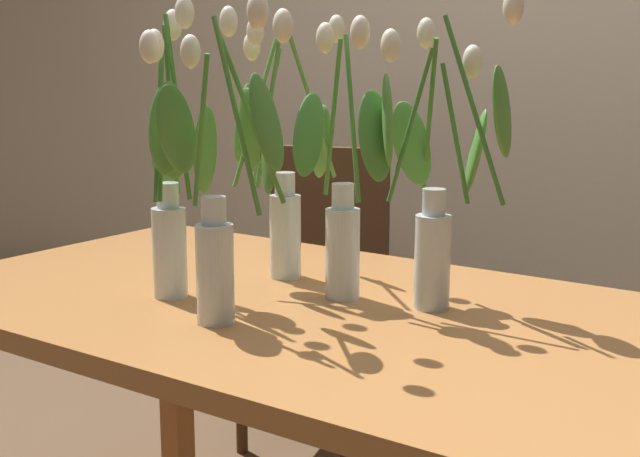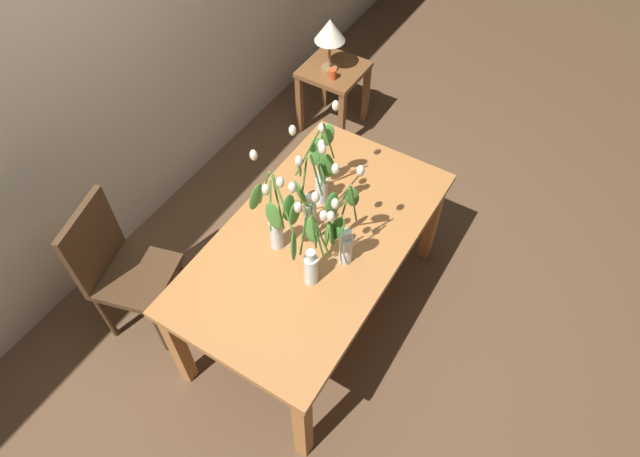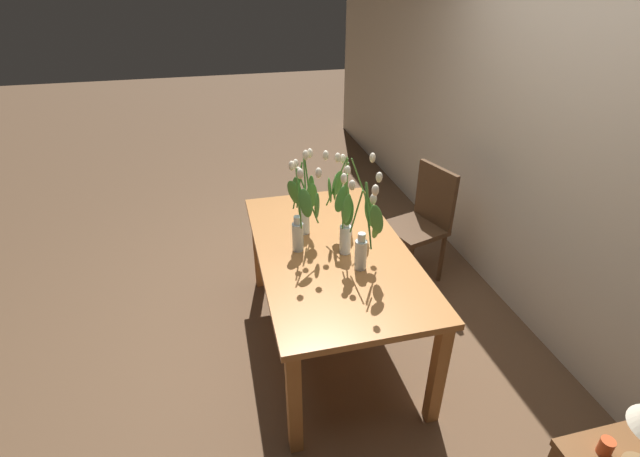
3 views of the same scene
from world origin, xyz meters
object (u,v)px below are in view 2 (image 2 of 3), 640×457
at_px(tulip_vase_3, 277,218).
at_px(side_table, 333,81).
at_px(dining_table, 315,248).
at_px(table_lamp, 330,32).
at_px(tulip_vase_2, 344,230).
at_px(tulip_vase_4, 310,202).
at_px(dining_chair, 119,265).
at_px(tulip_vase_0, 313,250).
at_px(pillar_candle, 333,74).
at_px(tulip_vase_1, 320,169).

xyz_separation_m(tulip_vase_3, side_table, (1.70, 0.68, -0.54)).
xyz_separation_m(dining_table, tulip_vase_3, (-0.15, 0.12, 0.32)).
bearing_deg(table_lamp, tulip_vase_2, -146.99).
distance_m(tulip_vase_4, dining_chair, 1.13).
distance_m(tulip_vase_3, table_lamp, 1.81).
relative_size(tulip_vase_0, pillar_candle, 7.75).
height_order(tulip_vase_4, pillar_candle, tulip_vase_4).
bearing_deg(tulip_vase_2, dining_table, 80.03).
height_order(tulip_vase_3, dining_chair, tulip_vase_3).
bearing_deg(dining_chair, table_lamp, -2.01).
relative_size(dining_table, pillar_candle, 21.33).
bearing_deg(tulip_vase_4, side_table, 26.43).
distance_m(tulip_vase_0, table_lamp, 1.98).
relative_size(tulip_vase_2, dining_chair, 0.62).
distance_m(tulip_vase_2, pillar_candle, 1.77).
relative_size(tulip_vase_0, tulip_vase_1, 1.00).
height_order(dining_table, side_table, dining_table).
height_order(tulip_vase_3, tulip_vase_4, tulip_vase_3).
distance_m(dining_table, table_lamp, 1.74).
bearing_deg(side_table, tulip_vase_1, -152.38).
distance_m(tulip_vase_2, tulip_vase_3, 0.33).
xyz_separation_m(tulip_vase_0, pillar_candle, (1.64, 0.87, -0.38)).
xyz_separation_m(tulip_vase_3, tulip_vase_4, (0.20, -0.06, -0.05)).
bearing_deg(pillar_candle, tulip_vase_2, -147.63).
bearing_deg(tulip_vase_0, dining_table, 30.74).
bearing_deg(tulip_vase_0, tulip_vase_1, 28.45).
bearing_deg(pillar_candle, tulip_vase_3, -158.50).
bearing_deg(pillar_candle, side_table, 26.88).
bearing_deg(tulip_vase_0, tulip_vase_4, 34.94).
xyz_separation_m(dining_chair, pillar_candle, (2.01, -0.15, 0.06)).
xyz_separation_m(tulip_vase_0, side_table, (1.76, 0.93, -0.54)).
bearing_deg(table_lamp, tulip_vase_0, -151.23).
distance_m(tulip_vase_3, tulip_vase_4, 0.22).
bearing_deg(tulip_vase_2, tulip_vase_3, 111.08).
height_order(tulip_vase_0, tulip_vase_3, tulip_vase_0).
bearing_deg(tulip_vase_3, tulip_vase_4, -16.32).
bearing_deg(tulip_vase_3, tulip_vase_0, -104.84).
height_order(tulip_vase_1, pillar_candle, tulip_vase_1).
bearing_deg(table_lamp, dining_table, -151.52).
distance_m(tulip_vase_2, table_lamp, 1.85).
relative_size(tulip_vase_2, table_lamp, 1.44).
bearing_deg(pillar_candle, tulip_vase_1, -152.30).
xyz_separation_m(tulip_vase_2, tulip_vase_4, (0.09, 0.24, -0.03)).
height_order(tulip_vase_1, dining_chair, tulip_vase_1).
xyz_separation_m(tulip_vase_3, pillar_candle, (1.58, 0.62, -0.39)).
height_order(dining_chair, side_table, dining_chair).
relative_size(tulip_vase_1, side_table, 1.06).
height_order(dining_table, tulip_vase_4, tulip_vase_4).
height_order(tulip_vase_2, table_lamp, tulip_vase_2).
relative_size(tulip_vase_1, dining_chair, 0.63).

